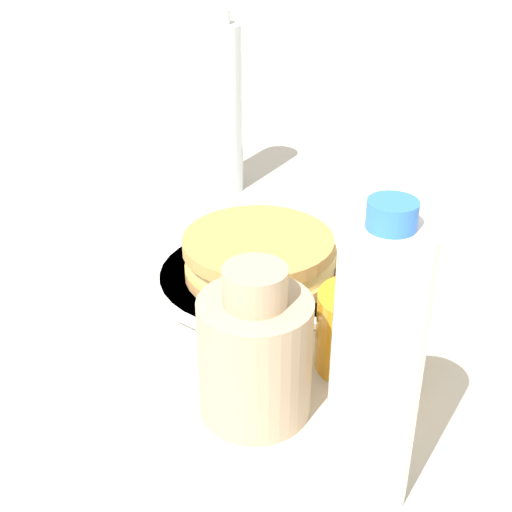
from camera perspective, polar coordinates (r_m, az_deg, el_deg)
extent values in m
plane|color=#BCB7AD|center=(0.80, 1.14, -2.62)|extent=(4.00, 4.00, 0.00)
cylinder|color=silver|center=(0.81, 0.00, -1.65)|extent=(0.22, 0.22, 0.01)
cylinder|color=silver|center=(0.81, 0.00, -1.51)|extent=(0.24, 0.24, 0.01)
cylinder|color=tan|center=(0.81, 0.46, -0.97)|extent=(0.17, 0.17, 0.01)
cylinder|color=#D3B96D|center=(0.80, 0.43, 0.20)|extent=(0.17, 0.17, 0.02)
cylinder|color=#AF8546|center=(0.79, 0.06, 0.94)|extent=(0.17, 0.17, 0.01)
cylinder|color=orange|center=(0.68, 8.22, -5.94)|extent=(0.08, 0.08, 0.08)
cylinder|color=tan|center=(0.61, -0.07, -8.09)|extent=(0.10, 0.10, 0.11)
cylinder|color=tan|center=(0.57, -0.07, -2.39)|extent=(0.05, 0.05, 0.03)
cylinder|color=white|center=(0.51, 9.53, -9.29)|extent=(0.06, 0.06, 0.23)
cylinder|color=blue|center=(0.44, 10.84, 3.28)|extent=(0.03, 0.03, 0.02)
cylinder|color=silver|center=(1.01, -2.82, 11.55)|extent=(0.06, 0.06, 0.23)
cylinder|color=white|center=(0.98, -3.01, 18.58)|extent=(0.03, 0.03, 0.02)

